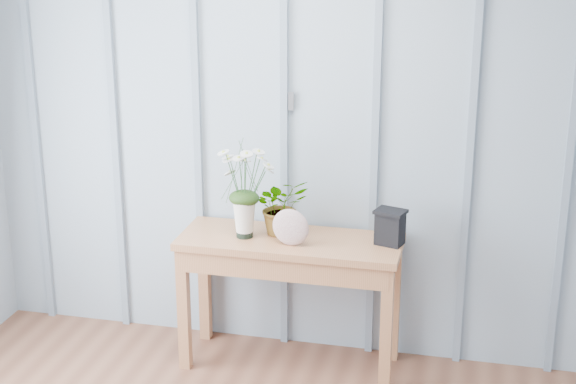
% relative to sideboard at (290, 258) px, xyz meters
% --- Properties ---
extents(room_shell, '(4.00, 4.50, 2.50)m').
position_rel_sideboard_xyz_m(room_shell, '(0.16, -1.08, 1.35)').
color(room_shell, '#99AAB8').
rests_on(room_shell, ground).
extents(sideboard, '(1.20, 0.45, 0.75)m').
position_rel_sideboard_xyz_m(sideboard, '(0.00, 0.00, 0.00)').
color(sideboard, '#A86A41').
rests_on(sideboard, ground).
extents(daisy_vase, '(0.40, 0.31, 0.57)m').
position_rel_sideboard_xyz_m(daisy_vase, '(-0.25, -0.03, 0.47)').
color(daisy_vase, black).
rests_on(daisy_vase, sideboard).
extents(spider_plant, '(0.37, 0.36, 0.31)m').
position_rel_sideboard_xyz_m(spider_plant, '(-0.07, 0.07, 0.27)').
color(spider_plant, '#1A3510').
rests_on(spider_plant, sideboard).
extents(felt_disc_vessel, '(0.21, 0.08, 0.20)m').
position_rel_sideboard_xyz_m(felt_disc_vessel, '(0.02, -0.10, 0.22)').
color(felt_disc_vessel, '#8A4D5A').
rests_on(felt_disc_vessel, sideboard).
extents(carved_box, '(0.18, 0.16, 0.19)m').
position_rel_sideboard_xyz_m(carved_box, '(0.53, 0.04, 0.21)').
color(carved_box, black).
rests_on(carved_box, sideboard).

